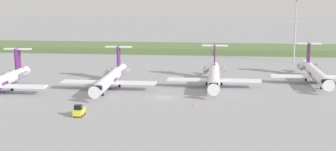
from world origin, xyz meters
name	(u,v)px	position (x,y,z in m)	size (l,w,h in m)	color
ground_plane	(175,74)	(0.00, 30.00, 0.00)	(500.00, 500.00, 0.00)	#939399
grass_berm	(185,49)	(0.00, 75.79, 1.12)	(320.00, 20.00, 2.25)	#597542
regional_jet_nearest	(1,82)	(-38.36, 1.94, 2.54)	(22.81, 31.00, 9.00)	white
regional_jet_second	(110,78)	(-13.80, 8.60, 2.54)	(22.81, 31.00, 9.00)	white
regional_jet_third	(214,76)	(11.17, 13.82, 2.54)	(22.81, 31.00, 9.00)	white
regional_jet_fourth	(315,73)	(36.91, 20.86, 2.54)	(22.81, 31.00, 9.00)	white
antenna_mast	(295,37)	(36.41, 52.90, 8.37)	(4.40, 0.50, 20.05)	#B2B2B7
baggage_tug	(79,111)	(-14.38, -16.61, 1.00)	(1.72, 3.20, 2.30)	yellow
safety_cone_front_marker	(194,104)	(7.20, -6.30, 0.28)	(0.44, 0.44, 0.55)	orange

